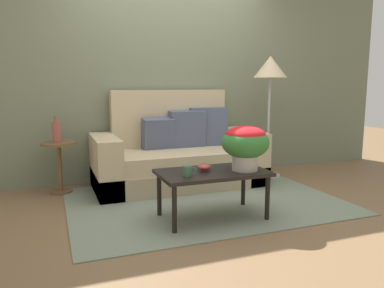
{
  "coord_description": "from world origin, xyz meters",
  "views": [
    {
      "loc": [
        -1.43,
        -3.3,
        1.17
      ],
      "look_at": [
        -0.1,
        0.2,
        0.58
      ],
      "focal_mm": 35.26,
      "sensor_mm": 36.0,
      "label": 1
    }
  ],
  "objects_px": {
    "side_table": "(59,158)",
    "table_vase": "(57,132)",
    "coffee_mug": "(188,171)",
    "snack_bowl": "(204,167)",
    "coffee_table": "(213,176)",
    "couch": "(178,157)",
    "floor_lamp": "(270,76)",
    "potted_plant": "(245,143)"
  },
  "relations": [
    {
      "from": "side_table",
      "to": "table_vase",
      "type": "distance_m",
      "value": 0.29
    },
    {
      "from": "coffee_mug",
      "to": "snack_bowl",
      "type": "height_order",
      "value": "coffee_mug"
    },
    {
      "from": "side_table",
      "to": "table_vase",
      "type": "height_order",
      "value": "table_vase"
    },
    {
      "from": "side_table",
      "to": "table_vase",
      "type": "relative_size",
      "value": 1.98
    },
    {
      "from": "coffee_table",
      "to": "side_table",
      "type": "xyz_separation_m",
      "value": [
        -1.23,
        1.32,
        0.01
      ]
    },
    {
      "from": "couch",
      "to": "floor_lamp",
      "type": "xyz_separation_m",
      "value": [
        1.2,
        -0.05,
        0.95
      ]
    },
    {
      "from": "couch",
      "to": "snack_bowl",
      "type": "relative_size",
      "value": 16.22
    },
    {
      "from": "coffee_table",
      "to": "floor_lamp",
      "type": "bearing_deg",
      "value": 42.11
    },
    {
      "from": "potted_plant",
      "to": "table_vase",
      "type": "relative_size",
      "value": 1.45
    },
    {
      "from": "coffee_table",
      "to": "coffee_mug",
      "type": "height_order",
      "value": "coffee_mug"
    },
    {
      "from": "couch",
      "to": "floor_lamp",
      "type": "relative_size",
      "value": 1.27
    },
    {
      "from": "side_table",
      "to": "snack_bowl",
      "type": "bearing_deg",
      "value": -47.93
    },
    {
      "from": "coffee_table",
      "to": "coffee_mug",
      "type": "bearing_deg",
      "value": -161.03
    },
    {
      "from": "potted_plant",
      "to": "snack_bowl",
      "type": "bearing_deg",
      "value": 163.22
    },
    {
      "from": "coffee_table",
      "to": "table_vase",
      "type": "relative_size",
      "value": 3.33
    },
    {
      "from": "side_table",
      "to": "couch",
      "type": "bearing_deg",
      "value": -4.66
    },
    {
      "from": "snack_bowl",
      "to": "side_table",
      "type": "bearing_deg",
      "value": 132.07
    },
    {
      "from": "coffee_table",
      "to": "snack_bowl",
      "type": "bearing_deg",
      "value": 156.25
    },
    {
      "from": "floor_lamp",
      "to": "table_vase",
      "type": "height_order",
      "value": "floor_lamp"
    },
    {
      "from": "coffee_table",
      "to": "table_vase",
      "type": "height_order",
      "value": "table_vase"
    },
    {
      "from": "couch",
      "to": "side_table",
      "type": "xyz_separation_m",
      "value": [
        -1.32,
        0.11,
        0.06
      ]
    },
    {
      "from": "floor_lamp",
      "to": "table_vase",
      "type": "xyz_separation_m",
      "value": [
        -2.53,
        0.14,
        -0.6
      ]
    },
    {
      "from": "couch",
      "to": "side_table",
      "type": "distance_m",
      "value": 1.32
    },
    {
      "from": "floor_lamp",
      "to": "side_table",
      "type": "bearing_deg",
      "value": 176.48
    },
    {
      "from": "coffee_table",
      "to": "potted_plant",
      "type": "height_order",
      "value": "potted_plant"
    },
    {
      "from": "floor_lamp",
      "to": "potted_plant",
      "type": "xyz_separation_m",
      "value": [
        -1.01,
        -1.23,
        -0.61
      ]
    },
    {
      "from": "floor_lamp",
      "to": "snack_bowl",
      "type": "distance_m",
      "value": 1.95
    },
    {
      "from": "coffee_table",
      "to": "potted_plant",
      "type": "bearing_deg",
      "value": -14.92
    },
    {
      "from": "table_vase",
      "to": "coffee_table",
      "type": "bearing_deg",
      "value": -46.34
    },
    {
      "from": "floor_lamp",
      "to": "potted_plant",
      "type": "distance_m",
      "value": 1.71
    },
    {
      "from": "potted_plant",
      "to": "snack_bowl",
      "type": "distance_m",
      "value": 0.42
    },
    {
      "from": "coffee_table",
      "to": "side_table",
      "type": "height_order",
      "value": "side_table"
    },
    {
      "from": "side_table",
      "to": "coffee_mug",
      "type": "distance_m",
      "value": 1.71
    },
    {
      "from": "couch",
      "to": "potted_plant",
      "type": "xyz_separation_m",
      "value": [
        0.19,
        -1.28,
        0.34
      ]
    },
    {
      "from": "couch",
      "to": "floor_lamp",
      "type": "distance_m",
      "value": 1.53
    },
    {
      "from": "coffee_table",
      "to": "side_table",
      "type": "bearing_deg",
      "value": 133.06
    },
    {
      "from": "couch",
      "to": "coffee_mug",
      "type": "xyz_separation_m",
      "value": [
        -0.35,
        -1.3,
        0.14
      ]
    },
    {
      "from": "snack_bowl",
      "to": "table_vase",
      "type": "relative_size",
      "value": 0.42
    },
    {
      "from": "side_table",
      "to": "floor_lamp",
      "type": "xyz_separation_m",
      "value": [
        2.51,
        -0.15,
        0.89
      ]
    },
    {
      "from": "coffee_mug",
      "to": "snack_bowl",
      "type": "relative_size",
      "value": 0.99
    },
    {
      "from": "side_table",
      "to": "snack_bowl",
      "type": "height_order",
      "value": "side_table"
    },
    {
      "from": "couch",
      "to": "snack_bowl",
      "type": "xyz_separation_m",
      "value": [
        -0.16,
        -1.18,
        0.13
      ]
    }
  ]
}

